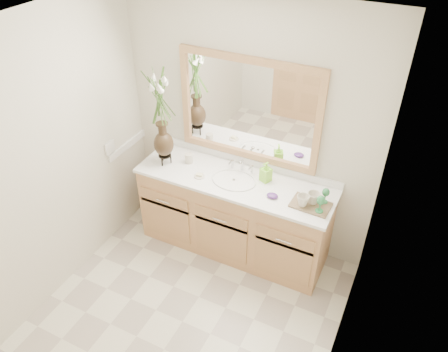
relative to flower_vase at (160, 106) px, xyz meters
The scene contains 20 objects.
floor 1.87m from the flower_vase, 53.74° to the right, with size 2.60×2.60×0.00m, color silver.
ceiling 1.53m from the flower_vase, 53.74° to the right, with size 2.40×2.60×0.02m, color white.
wall_back 0.82m from the flower_vase, 25.65° to the left, with size 2.40×0.02×2.40m, color beige.
wall_left 1.11m from the flower_vase, 117.23° to the right, with size 0.02×2.60×2.40m, color beige.
wall_right 2.15m from the flower_vase, 26.78° to the right, with size 0.02×2.60×2.40m, color beige.
vanity 1.25m from the flower_vase, ahead, with size 1.80×0.55×0.80m.
counter 0.94m from the flower_vase, ahead, with size 1.84×0.57×0.03m, color white.
sink 0.97m from the flower_vase, ahead, with size 0.38×0.34×0.23m.
mirror 0.77m from the flower_vase, 24.18° to the left, with size 1.32×0.04×0.97m.
switch_plate 0.69m from the flower_vase, 157.78° to the right, with size 0.02×0.12×0.12m, color white.
flower_vase is the anchor object (origin of this frame).
tumbler 0.60m from the flower_vase, 28.57° to the left, with size 0.07×0.07×0.09m, color beige.
soap_dish 0.72m from the flower_vase, ahead, with size 0.10×0.10×0.03m.
soap_bottle 1.10m from the flower_vase, ahead, with size 0.08×0.08×0.17m, color #8DE736.
purple_dish 1.25m from the flower_vase, ahead, with size 0.10×0.08×0.03m, color #4C2571.
tray 1.55m from the flower_vase, ahead, with size 0.32×0.22×0.02m, color brown.
mug_left 1.47m from the flower_vase, ahead, with size 0.10×0.10×0.10m, color beige.
mug_right 1.54m from the flower_vase, ahead, with size 0.11×0.10×0.11m, color beige.
goblet_front 1.60m from the flower_vase, ahead, with size 0.07×0.07×0.16m.
goblet_back 1.61m from the flower_vase, ahead, with size 0.06×0.06×0.14m.
Camera 1 is at (1.32, -1.89, 3.16)m, focal length 35.00 mm.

